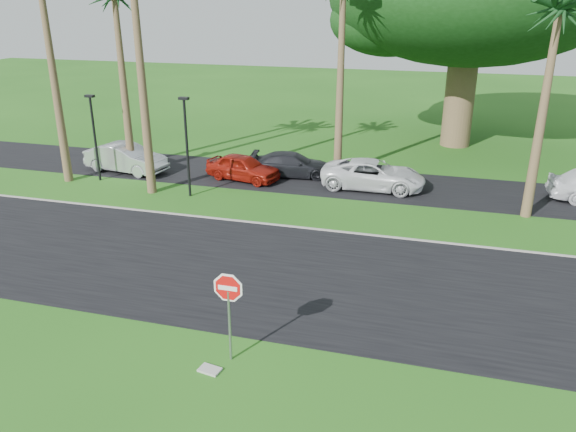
% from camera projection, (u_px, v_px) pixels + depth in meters
% --- Properties ---
extents(ground, '(120.00, 120.00, 0.00)m').
position_uv_depth(ground, '(251.00, 300.00, 17.40)').
color(ground, '#1F5515').
rests_on(ground, ground).
extents(road, '(120.00, 8.00, 0.02)m').
position_uv_depth(road, '(270.00, 272.00, 19.19)').
color(road, black).
rests_on(road, ground).
extents(parking_strip, '(120.00, 5.00, 0.02)m').
position_uv_depth(parking_strip, '(332.00, 181.00, 28.60)').
color(parking_strip, black).
rests_on(parking_strip, ground).
extents(curb, '(120.00, 0.12, 0.06)m').
position_uv_depth(curb, '(300.00, 227.00, 22.82)').
color(curb, gray).
rests_on(curb, ground).
extents(stop_sign_near, '(1.05, 0.07, 2.62)m').
position_uv_depth(stop_sign_near, '(229.00, 299.00, 13.94)').
color(stop_sign_near, gray).
rests_on(stop_sign_near, ground).
extents(palm_right_near, '(5.00, 5.00, 9.50)m').
position_uv_depth(palm_right_near, '(559.00, 14.00, 21.11)').
color(palm_right_near, brown).
rests_on(palm_right_near, ground).
extents(streetlight_left, '(0.45, 0.25, 4.34)m').
position_uv_depth(streetlight_left, '(94.00, 132.00, 27.90)').
color(streetlight_left, black).
rests_on(streetlight_left, ground).
extents(streetlight_right, '(0.45, 0.25, 4.64)m').
position_uv_depth(streetlight_right, '(187.00, 141.00, 25.57)').
color(streetlight_right, black).
rests_on(streetlight_right, ground).
extents(car_silver, '(4.71, 2.20, 1.49)m').
position_uv_depth(car_silver, '(126.00, 158.00, 29.89)').
color(car_silver, '#B8BCC0').
rests_on(car_silver, ground).
extents(car_red, '(4.13, 2.37, 1.32)m').
position_uv_depth(car_red, '(243.00, 168.00, 28.58)').
color(car_red, maroon).
rests_on(car_red, ground).
extents(car_dark, '(4.47, 2.38, 1.23)m').
position_uv_depth(car_dark, '(292.00, 165.00, 29.20)').
color(car_dark, black).
rests_on(car_dark, ground).
extents(car_minivan, '(5.00, 2.31, 1.39)m').
position_uv_depth(car_minivan, '(373.00, 175.00, 27.29)').
color(car_minivan, white).
rests_on(car_minivan, ground).
extents(utility_slab, '(0.60, 0.44, 0.06)m').
position_uv_depth(utility_slab, '(210.00, 370.00, 14.12)').
color(utility_slab, '#A5A69D').
rests_on(utility_slab, ground).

